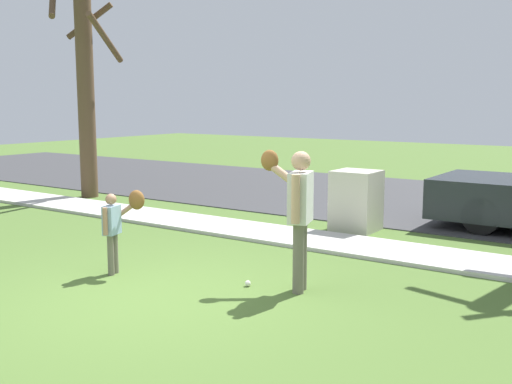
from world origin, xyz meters
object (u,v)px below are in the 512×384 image
object	(u,v)px
baseball	(248,283)
street_tree_far	(85,69)
person_adult	(297,206)
utility_cabinet	(356,200)
person_child	(118,221)

from	to	relation	value
baseball	street_tree_far	bearing A→B (deg)	152.89
person_adult	street_tree_far	bearing A→B (deg)	-41.54
utility_cabinet	street_tree_far	bearing A→B (deg)	-179.05
person_adult	person_child	distance (m)	2.42
person_child	utility_cabinet	xyz separation A→B (m)	(1.37, 4.29, -0.18)
baseball	utility_cabinet	world-z (taller)	utility_cabinet
person_adult	street_tree_far	xyz separation A→B (m)	(-7.77, 3.48, 1.95)
person_adult	street_tree_far	distance (m)	8.73
person_adult	utility_cabinet	bearing A→B (deg)	-93.00
person_child	baseball	distance (m)	1.92
utility_cabinet	street_tree_far	xyz separation A→B (m)	(-6.84, -0.11, 2.46)
person_adult	baseball	world-z (taller)	person_adult
person_adult	person_child	xyz separation A→B (m)	(-2.30, -0.70, -0.32)
baseball	utility_cabinet	bearing A→B (deg)	95.29
utility_cabinet	person_child	bearing A→B (deg)	-107.75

